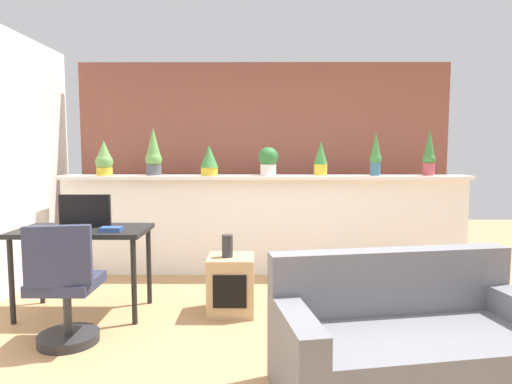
% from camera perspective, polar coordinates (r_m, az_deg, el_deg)
% --- Properties ---
extents(ground_plane, '(12.00, 12.00, 0.00)m').
position_cam_1_polar(ground_plane, '(3.38, 1.56, -19.55)').
color(ground_plane, tan).
extents(divider_wall, '(4.59, 0.16, 1.10)m').
position_cam_1_polar(divider_wall, '(5.14, 1.08, -4.41)').
color(divider_wall, white).
rests_on(divider_wall, ground).
extents(plant_shelf, '(4.59, 0.32, 0.04)m').
position_cam_1_polar(plant_shelf, '(5.03, 1.10, 1.90)').
color(plant_shelf, white).
rests_on(plant_shelf, divider_wall).
extents(brick_wall_behind, '(4.59, 0.10, 2.50)m').
position_cam_1_polar(brick_wall_behind, '(5.66, 1.01, 3.64)').
color(brick_wall_behind, brown).
rests_on(brick_wall_behind, ground).
extents(potted_plant_0, '(0.19, 0.19, 0.39)m').
position_cam_1_polar(potted_plant_0, '(5.27, -18.82, 3.97)').
color(potted_plant_0, gold).
rests_on(potted_plant_0, plant_shelf).
extents(potted_plant_1, '(0.19, 0.19, 0.54)m').
position_cam_1_polar(potted_plant_1, '(5.18, -12.95, 4.79)').
color(potted_plant_1, '#4C4C51').
rests_on(potted_plant_1, plant_shelf).
extents(potted_plant_2, '(0.20, 0.20, 0.34)m').
position_cam_1_polar(potted_plant_2, '(5.01, -6.00, 4.07)').
color(potted_plant_2, gold).
rests_on(potted_plant_2, plant_shelf).
extents(potted_plant_3, '(0.22, 0.22, 0.32)m').
position_cam_1_polar(potted_plant_3, '(5.04, 1.58, 4.06)').
color(potted_plant_3, silver).
rests_on(potted_plant_3, plant_shelf).
extents(potted_plant_4, '(0.16, 0.16, 0.39)m').
position_cam_1_polar(potted_plant_4, '(5.10, 8.25, 4.34)').
color(potted_plant_4, gold).
rests_on(potted_plant_4, plant_shelf).
extents(potted_plant_5, '(0.13, 0.13, 0.49)m').
position_cam_1_polar(potted_plant_5, '(5.16, 15.02, 4.62)').
color(potted_plant_5, '#386B84').
rests_on(potted_plant_5, plant_shelf).
extents(potted_plant_6, '(0.14, 0.14, 0.52)m').
position_cam_1_polar(potted_plant_6, '(5.38, 21.23, 4.53)').
color(potted_plant_6, '#B7474C').
rests_on(potted_plant_6, plant_shelf).
extents(desk, '(1.10, 0.60, 0.75)m').
position_cam_1_polar(desk, '(4.15, -21.19, -5.50)').
color(desk, black).
rests_on(desk, ground).
extents(tv_monitor, '(0.45, 0.04, 0.28)m').
position_cam_1_polar(tv_monitor, '(4.19, -20.99, -2.25)').
color(tv_monitor, black).
rests_on(tv_monitor, desk).
extents(office_chair, '(0.47, 0.48, 0.91)m').
position_cam_1_polar(office_chair, '(3.57, -23.23, -11.87)').
color(office_chair, '#262628').
rests_on(office_chair, ground).
extents(side_cube_shelf, '(0.40, 0.41, 0.50)m').
position_cam_1_polar(side_cube_shelf, '(3.99, -3.20, -11.72)').
color(side_cube_shelf, tan).
rests_on(side_cube_shelf, ground).
extents(vase_on_shelf, '(0.10, 0.10, 0.19)m').
position_cam_1_polar(vase_on_shelf, '(3.89, -3.68, -6.88)').
color(vase_on_shelf, '#2D2D33').
rests_on(vase_on_shelf, side_cube_shelf).
extents(book_on_desk, '(0.17, 0.12, 0.04)m').
position_cam_1_polar(book_on_desk, '(3.90, -17.99, -4.54)').
color(book_on_desk, '#2D4C8C').
rests_on(book_on_desk, desk).
extents(couch, '(1.67, 1.02, 0.80)m').
position_cam_1_polar(couch, '(2.89, 18.98, -18.11)').
color(couch, slate).
rests_on(couch, ground).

